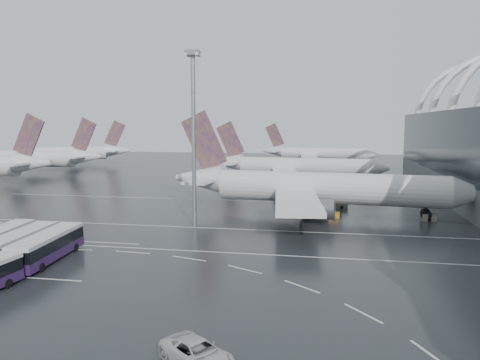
% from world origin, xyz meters
% --- Properties ---
extents(ground, '(420.00, 420.00, 0.00)m').
position_xyz_m(ground, '(0.00, 0.00, 0.00)').
color(ground, black).
rests_on(ground, ground).
extents(lane_marking_near, '(120.00, 0.25, 0.01)m').
position_xyz_m(lane_marking_near, '(0.00, -2.00, 0.01)').
color(lane_marking_near, beige).
rests_on(lane_marking_near, ground).
extents(lane_marking_mid, '(120.00, 0.25, 0.01)m').
position_xyz_m(lane_marking_mid, '(0.00, 12.00, 0.01)').
color(lane_marking_mid, beige).
rests_on(lane_marking_mid, ground).
extents(lane_marking_far, '(120.00, 0.25, 0.01)m').
position_xyz_m(lane_marking_far, '(0.00, 40.00, 0.01)').
color(lane_marking_far, beige).
rests_on(lane_marking_far, ground).
extents(bus_bay_line_north, '(28.00, 0.25, 0.01)m').
position_xyz_m(bus_bay_line_north, '(-24.00, 0.00, 0.01)').
color(bus_bay_line_north, beige).
rests_on(bus_bay_line_north, ground).
extents(airliner_main, '(58.35, 50.89, 19.75)m').
position_xyz_m(airliner_main, '(13.76, 27.16, 4.95)').
color(airliner_main, silver).
rests_on(airliner_main, ground).
extents(airliner_gate_b, '(51.65, 46.36, 17.93)m').
position_xyz_m(airliner_gate_b, '(6.89, 74.92, 4.49)').
color(airliner_gate_b, silver).
rests_on(airliner_gate_b, ground).
extents(airliner_gate_c, '(49.11, 44.81, 17.51)m').
position_xyz_m(airliner_gate_c, '(11.82, 138.84, 4.38)').
color(airliner_gate_c, silver).
rests_on(airliner_gate_c, ground).
extents(jet_remote_mid, '(44.04, 35.42, 19.27)m').
position_xyz_m(jet_remote_mid, '(-80.96, 86.18, 4.97)').
color(jet_remote_mid, silver).
rests_on(jet_remote_mid, ground).
extents(jet_remote_far, '(42.24, 34.33, 18.67)m').
position_xyz_m(jet_remote_far, '(-86.63, 120.48, 4.82)').
color(jet_remote_far, silver).
rests_on(jet_remote_far, ground).
extents(bus_row_near_c, '(4.05, 13.71, 3.33)m').
position_xyz_m(bus_row_near_c, '(-22.28, -8.86, 1.83)').
color(bus_row_near_c, '#21133E').
rests_on(bus_row_near_c, ground).
extents(bus_row_near_d, '(4.35, 14.20, 3.44)m').
position_xyz_m(bus_row_near_d, '(-18.13, -9.57, 1.89)').
color(bus_row_near_d, '#21133E').
rests_on(bus_row_near_d, ground).
extents(van_curve_a, '(6.84, 6.12, 1.76)m').
position_xyz_m(van_curve_a, '(7.21, -30.90, 0.88)').
color(van_curve_a, silver).
rests_on(van_curve_a, ground).
extents(floodlight_mast, '(2.21, 2.21, 28.81)m').
position_xyz_m(floodlight_mast, '(-5.58, 13.15, 18.12)').
color(floodlight_mast, gray).
rests_on(floodlight_mast, ground).
extents(gse_cart_belly_a, '(1.93, 1.14, 1.05)m').
position_xyz_m(gse_cart_belly_a, '(17.59, 24.36, 0.53)').
color(gse_cart_belly_a, '#B77118').
rests_on(gse_cart_belly_a, ground).
extents(gse_cart_belly_b, '(2.38, 1.40, 1.30)m').
position_xyz_m(gse_cart_belly_b, '(19.28, 34.78, 0.65)').
color(gse_cart_belly_b, slate).
rests_on(gse_cart_belly_b, ground).
extents(gse_cart_belly_d, '(2.39, 1.41, 1.30)m').
position_xyz_m(gse_cart_belly_d, '(34.01, 24.64, 0.65)').
color(gse_cart_belly_d, slate).
rests_on(gse_cart_belly_d, ground).
extents(gse_cart_belly_e, '(1.93, 1.14, 1.05)m').
position_xyz_m(gse_cart_belly_e, '(15.76, 36.04, 0.53)').
color(gse_cart_belly_e, '#B77118').
rests_on(gse_cart_belly_e, ground).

